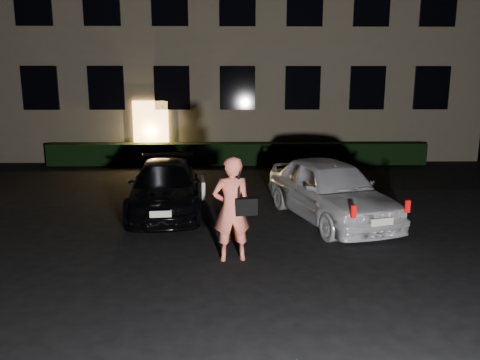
{
  "coord_description": "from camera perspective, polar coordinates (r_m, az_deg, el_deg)",
  "views": [
    {
      "loc": [
        -0.29,
        -8.01,
        3.27
      ],
      "look_at": [
        -0.08,
        2.0,
        1.15
      ],
      "focal_mm": 35.0,
      "sensor_mm": 36.0,
      "label": 1
    }
  ],
  "objects": [
    {
      "name": "hedge",
      "position": [
        18.73,
        -0.27,
        3.22
      ],
      "size": [
        15.0,
        0.7,
        0.85
      ],
      "primitive_type": "cube",
      "color": "black",
      "rests_on": "ground"
    },
    {
      "name": "building",
      "position": [
        23.16,
        -0.47,
        18.73
      ],
      "size": [
        20.0,
        8.11,
        12.0
      ],
      "color": "#776B55",
      "rests_on": "ground"
    },
    {
      "name": "ground",
      "position": [
        8.66,
        0.83,
        -10.25
      ],
      "size": [
        80.0,
        80.0,
        0.0
      ],
      "primitive_type": "plane",
      "color": "black",
      "rests_on": "ground"
    },
    {
      "name": "sedan",
      "position": [
        12.08,
        -9.1,
        -0.85
      ],
      "size": [
        2.15,
        4.47,
        1.24
      ],
      "rotation": [
        0.0,
        0.0,
        0.09
      ],
      "color": "black",
      "rests_on": "ground"
    },
    {
      "name": "man",
      "position": [
        8.56,
        -0.97,
        -3.53
      ],
      "size": [
        0.86,
        0.58,
        1.96
      ],
      "rotation": [
        0.0,
        0.0,
        3.3
      ],
      "color": "#FF715B",
      "rests_on": "ground"
    },
    {
      "name": "hatch",
      "position": [
        11.34,
        10.89,
        -1.15
      ],
      "size": [
        2.93,
        4.68,
        1.48
      ],
      "rotation": [
        0.0,
        0.0,
        0.29
      ],
      "color": "silver",
      "rests_on": "ground"
    }
  ]
}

